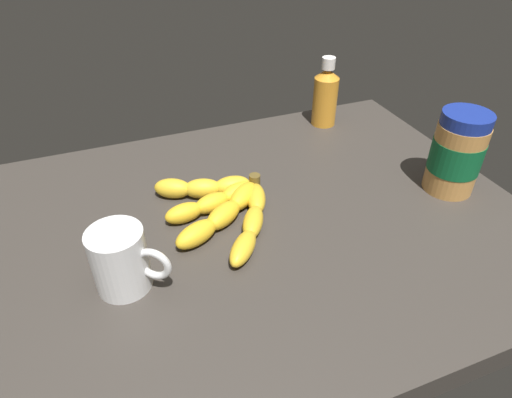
# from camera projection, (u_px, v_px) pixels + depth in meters

# --- Properties ---
(ground_plane) EXTENTS (0.87, 0.69, 0.04)m
(ground_plane) POSITION_uv_depth(u_px,v_px,m) (264.00, 227.00, 0.75)
(ground_plane) COLOR #38332D
(banana_bunch) EXTENTS (0.19, 0.26, 0.04)m
(banana_bunch) POSITION_uv_depth(u_px,v_px,m) (222.00, 206.00, 0.74)
(banana_bunch) COLOR yellow
(banana_bunch) RESTS_ON ground_plane
(peanut_butter_jar) EXTENTS (0.09, 0.09, 0.15)m
(peanut_butter_jar) POSITION_uv_depth(u_px,v_px,m) (457.00, 153.00, 0.76)
(peanut_butter_jar) COLOR #BF8442
(peanut_butter_jar) RESTS_ON ground_plane
(honey_bottle) EXTENTS (0.05, 0.05, 0.15)m
(honey_bottle) POSITION_uv_depth(u_px,v_px,m) (325.00, 95.00, 0.98)
(honey_bottle) COLOR orange
(honey_bottle) RESTS_ON ground_plane
(coffee_mug) EXTENTS (0.10, 0.09, 0.09)m
(coffee_mug) POSITION_uv_depth(u_px,v_px,m) (121.00, 260.00, 0.59)
(coffee_mug) COLOR silver
(coffee_mug) RESTS_ON ground_plane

